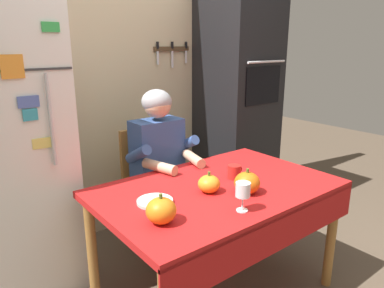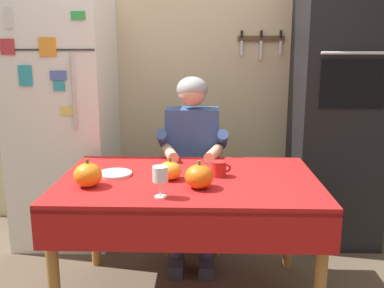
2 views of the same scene
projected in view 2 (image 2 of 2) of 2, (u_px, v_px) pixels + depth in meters
The scene contains 12 objects.
back_wall_assembly at pixel (201, 64), 3.44m from camera, with size 3.70×0.13×2.60m.
refrigerator at pixel (65, 121), 3.18m from camera, with size 0.68×0.71×1.80m.
wall_oven at pixel (337, 101), 3.13m from camera, with size 0.60×0.64×2.10m.
dining_table at pixel (188, 193), 2.35m from camera, with size 1.40×0.90×0.74m.
chair_behind_person at pixel (193, 176), 3.15m from camera, with size 0.40×0.40×0.93m.
seated_person at pixel (193, 152), 2.92m from camera, with size 0.47×0.55×1.25m.
coffee_mug at pixel (219, 169), 2.36m from camera, with size 0.11×0.08×0.09m.
wine_glass at pixel (160, 175), 2.02m from camera, with size 0.07×0.07×0.15m.
pumpkin_large at pixel (199, 176), 2.16m from camera, with size 0.14×0.14×0.14m.
pumpkin_medium at pixel (88, 175), 2.19m from camera, with size 0.14×0.14×0.15m.
pumpkin_small at pixel (170, 170), 2.30m from camera, with size 0.13×0.13×0.12m.
serving_tray at pixel (115, 174), 2.39m from camera, with size 0.19×0.19×0.02m, color silver.
Camera 2 is at (0.09, -2.15, 1.44)m, focal length 40.20 mm.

